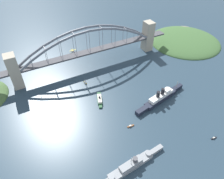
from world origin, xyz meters
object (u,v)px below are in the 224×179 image
(small_boat_4, at_px, (85,81))
(naval_cruiser, at_px, (131,165))
(harbor_ferry_steamer, at_px, (100,99))
(harbor_arch_bridge, at_px, (89,51))
(ocean_liner, at_px, (160,98))
(seaplane_taxiing_near_bridge, at_px, (73,51))
(small_boat_2, at_px, (131,126))
(small_boat_3, at_px, (214,138))

(small_boat_4, bearing_deg, naval_cruiser, 86.09)
(harbor_ferry_steamer, bearing_deg, small_boat_4, -85.96)
(naval_cruiser, bearing_deg, harbor_arch_bridge, -100.48)
(ocean_liner, relative_size, harbor_ferry_steamer, 2.96)
(seaplane_taxiing_near_bridge, bearing_deg, small_boat_4, 81.55)
(harbor_ferry_steamer, relative_size, small_boat_2, 3.24)
(harbor_arch_bridge, height_order, harbor_ferry_steamer, harbor_arch_bridge)
(harbor_arch_bridge, relative_size, naval_cruiser, 3.37)
(harbor_arch_bridge, relative_size, small_boat_4, 34.63)
(harbor_ferry_steamer, height_order, small_boat_2, harbor_ferry_steamer)
(naval_cruiser, relative_size, harbor_ferry_steamer, 2.86)
(naval_cruiser, bearing_deg, ocean_liner, -142.94)
(naval_cruiser, xyz_separation_m, small_boat_3, (-104.28, 14.26, -2.77))
(small_boat_2, relative_size, small_boat_3, 1.17)
(ocean_liner, bearing_deg, naval_cruiser, 37.06)
(harbor_arch_bridge, height_order, small_boat_3, harbor_arch_bridge)
(seaplane_taxiing_near_bridge, height_order, small_boat_4, small_boat_4)
(harbor_ferry_steamer, distance_m, small_boat_4, 44.62)
(ocean_liner, xyz_separation_m, naval_cruiser, (87.77, 66.29, -1.93))
(harbor_arch_bridge, height_order, ocean_liner, harbor_arch_bridge)
(ocean_liner, distance_m, seaplane_taxiing_near_bridge, 190.25)
(harbor_arch_bridge, distance_m, naval_cruiser, 194.58)
(small_boat_2, distance_m, small_boat_3, 97.60)
(naval_cruiser, distance_m, small_boat_3, 105.28)
(seaplane_taxiing_near_bridge, height_order, small_boat_3, seaplane_taxiing_near_bridge)
(small_boat_3, bearing_deg, harbor_arch_bridge, -71.27)
(small_boat_2, xyz_separation_m, small_boat_4, (17.24, -103.49, 3.08))
(seaplane_taxiing_near_bridge, bearing_deg, small_boat_2, 90.85)
(small_boat_3, distance_m, small_boat_4, 188.82)
(naval_cruiser, height_order, seaplane_taxiing_near_bridge, naval_cruiser)
(naval_cruiser, distance_m, seaplane_taxiing_near_bridge, 246.91)
(harbor_ferry_steamer, distance_m, small_boat_2, 60.69)
(ocean_liner, height_order, seaplane_taxiing_near_bridge, ocean_liner)
(small_boat_4, bearing_deg, harbor_arch_bridge, -121.70)
(naval_cruiser, xyz_separation_m, small_boat_4, (-10.22, -149.44, 0.43))
(seaplane_taxiing_near_bridge, bearing_deg, naval_cruiser, 84.30)
(small_boat_2, distance_m, small_boat_4, 104.96)
(harbor_ferry_steamer, height_order, small_boat_4, small_boat_4)
(small_boat_2, relative_size, small_boat_4, 1.11)
(ocean_liner, height_order, harbor_ferry_steamer, ocean_liner)
(harbor_arch_bridge, bearing_deg, harbor_ferry_steamer, 75.61)
(harbor_arch_bridge, relative_size, small_boat_3, 36.64)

